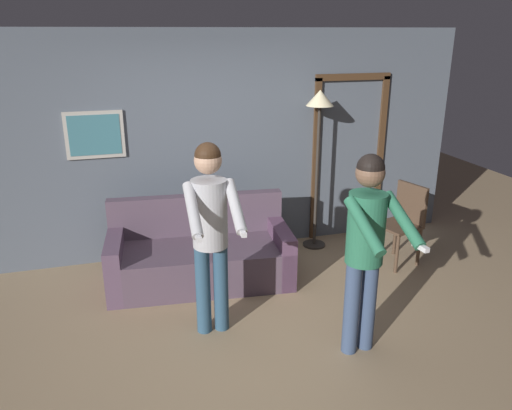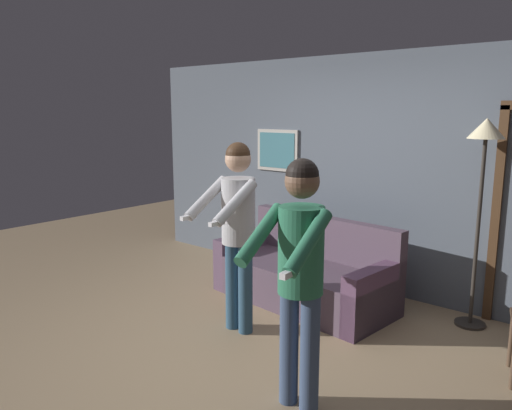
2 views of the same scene
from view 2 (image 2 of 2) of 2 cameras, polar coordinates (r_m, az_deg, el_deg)
The scene contains 6 objects.
ground_plane at distance 4.42m, azimuth -0.96°, elevation -16.04°, with size 12.00×12.00×0.00m, color #9F8562.
back_wall_assembly at distance 5.64m, azimuth 12.57°, elevation 3.46°, with size 6.40×0.10×2.60m.
couch at distance 5.33m, azimuth 5.64°, elevation -8.07°, with size 1.97×1.03×0.87m.
torchiere_lamp at distance 4.87m, azimuth 24.62°, elevation 5.09°, with size 0.32×0.32×1.93m.
person_standing_left at distance 4.41m, azimuth -2.18°, elevation -1.66°, with size 0.44×0.67×1.73m.
person_standing_right at distance 3.26m, azimuth 4.99°, elevation -6.52°, with size 0.48×0.64×1.70m.
Camera 2 is at (2.59, -2.97, 1.99)m, focal length 35.00 mm.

